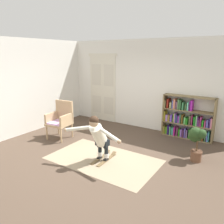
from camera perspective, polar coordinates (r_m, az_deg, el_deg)
ground_plane at (r=5.66m, az=-2.62°, el=-10.97°), size 7.20×7.20×0.00m
back_wall at (r=7.43m, az=9.19°, el=6.74°), size 6.00×0.10×2.90m
side_wall_left at (r=7.59m, az=-19.64°, el=6.25°), size 0.10×6.00×2.90m
double_door at (r=8.30m, az=-2.37°, el=6.19°), size 1.22×0.05×2.45m
rug at (r=5.46m, az=-2.25°, el=-11.92°), size 2.57×1.52×0.01m
bookshelf at (r=6.98m, az=18.27°, el=-1.92°), size 1.48×0.30×1.26m
wicker_chair at (r=6.77m, az=-12.90°, el=-1.71°), size 0.67×0.67×1.10m
potted_plant at (r=5.57m, az=20.71°, el=-6.38°), size 0.42×0.37×0.82m
skis_pair at (r=5.47m, az=-2.09°, el=-11.62°), size 0.31×0.78×0.07m
person_skier at (r=5.05m, az=-3.49°, el=-5.79°), size 1.47×0.66×1.09m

